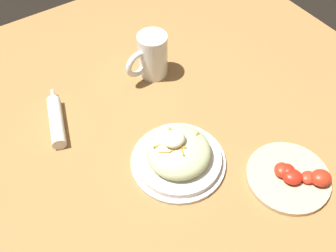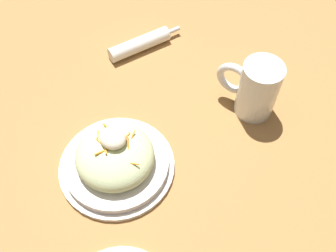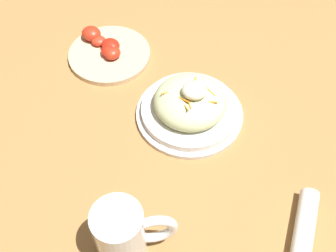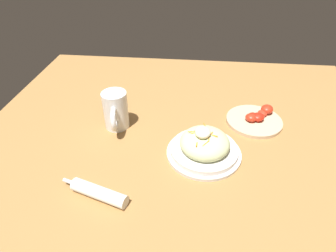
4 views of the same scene
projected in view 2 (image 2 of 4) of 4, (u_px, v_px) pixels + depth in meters
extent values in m
plane|color=#9E703D|center=(142.00, 151.00, 0.80)|extent=(1.43, 1.43, 0.00)
cylinder|color=silver|center=(117.00, 166.00, 0.77)|extent=(0.23, 0.23, 0.01)
cylinder|color=silver|center=(116.00, 163.00, 0.76)|extent=(0.21, 0.21, 0.02)
ellipsoid|color=beige|center=(115.00, 156.00, 0.74)|extent=(0.15, 0.15, 0.07)
cylinder|color=orange|center=(98.00, 135.00, 0.73)|extent=(0.02, 0.02, 0.01)
cylinder|color=orange|center=(128.00, 143.00, 0.71)|extent=(0.03, 0.02, 0.01)
cylinder|color=orange|center=(107.00, 127.00, 0.74)|extent=(0.02, 0.01, 0.01)
cylinder|color=orange|center=(132.00, 137.00, 0.73)|extent=(0.01, 0.03, 0.01)
cylinder|color=orange|center=(133.00, 164.00, 0.70)|extent=(0.02, 0.01, 0.01)
cylinder|color=orange|center=(102.00, 152.00, 0.70)|extent=(0.01, 0.03, 0.01)
cylinder|color=orange|center=(116.00, 137.00, 0.72)|extent=(0.03, 0.01, 0.01)
cylinder|color=orange|center=(127.00, 137.00, 0.72)|extent=(0.01, 0.02, 0.01)
cylinder|color=orange|center=(117.00, 140.00, 0.72)|extent=(0.02, 0.01, 0.00)
cylinder|color=orange|center=(101.00, 143.00, 0.71)|extent=(0.03, 0.01, 0.00)
cylinder|color=orange|center=(106.00, 148.00, 0.71)|extent=(0.03, 0.02, 0.01)
ellipsoid|color=#EFEACC|center=(113.00, 138.00, 0.71)|extent=(0.05, 0.05, 0.03)
cylinder|color=white|center=(258.00, 90.00, 0.81)|extent=(0.08, 0.08, 0.13)
cylinder|color=#B76B14|center=(256.00, 95.00, 0.82)|extent=(0.08, 0.08, 0.09)
cylinder|color=white|center=(261.00, 79.00, 0.78)|extent=(0.08, 0.08, 0.01)
torus|color=white|center=(234.00, 79.00, 0.82)|extent=(0.08, 0.03, 0.08)
cylinder|color=white|center=(139.00, 44.00, 0.95)|extent=(0.08, 0.16, 0.04)
cylinder|color=silver|center=(173.00, 30.00, 0.98)|extent=(0.02, 0.04, 0.01)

